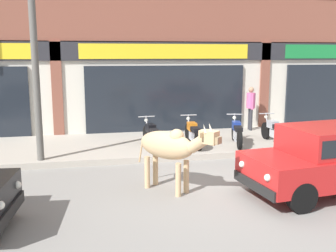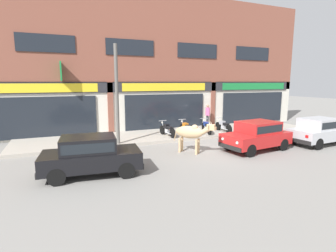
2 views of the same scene
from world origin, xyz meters
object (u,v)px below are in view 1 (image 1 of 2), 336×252
(motorcycle_0, at_px, (152,135))
(motorcycle_1, at_px, (193,133))
(cow, at_px, (170,146))
(motorcycle_3, at_px, (274,131))
(utility_pole, at_px, (35,63))
(car_1, at_px, (329,156))
(pedestrian, at_px, (251,104))
(motorcycle_2, at_px, (237,132))

(motorcycle_0, relative_size, motorcycle_1, 1.00)
(cow, bearing_deg, motorcycle_3, 38.29)
(motorcycle_1, xyz_separation_m, motorcycle_3, (2.61, -0.18, 0.00))
(motorcycle_3, xyz_separation_m, utility_pole, (-7.03, -0.60, 2.17))
(motorcycle_0, height_order, motorcycle_1, same)
(motorcycle_3, bearing_deg, utility_pole, -175.10)
(motorcycle_3, bearing_deg, cow, -141.71)
(car_1, height_order, motorcycle_0, car_1)
(motorcycle_3, bearing_deg, pedestrian, 86.18)
(car_1, xyz_separation_m, utility_pole, (-6.24, 3.41, 1.92))
(motorcycle_1, bearing_deg, motorcycle_3, -3.95)
(cow, bearing_deg, motorcycle_1, 66.87)
(car_1, relative_size, motorcycle_3, 2.07)
(motorcycle_0, xyz_separation_m, utility_pole, (-3.13, -0.76, 2.17))
(motorcycle_2, distance_m, motorcycle_3, 1.23)
(cow, height_order, motorcycle_3, cow)
(motorcycle_1, bearing_deg, cow, -113.13)
(pedestrian, bearing_deg, motorcycle_0, -153.04)
(motorcycle_3, height_order, utility_pole, utility_pole)
(cow, xyz_separation_m, motorcycle_1, (1.45, 3.38, -0.45))
(car_1, distance_m, motorcycle_1, 4.58)
(motorcycle_1, distance_m, pedestrian, 3.48)
(cow, height_order, utility_pole, utility_pole)
(pedestrian, bearing_deg, car_1, -98.49)
(pedestrian, bearing_deg, motorcycle_1, -143.58)
(motorcycle_0, bearing_deg, utility_pole, -166.30)
(motorcycle_1, height_order, pedestrian, pedestrian)
(cow, distance_m, motorcycle_2, 4.34)
(motorcycle_1, distance_m, utility_pole, 4.98)
(car_1, bearing_deg, cow, 166.16)
(motorcycle_1, bearing_deg, motorcycle_0, -179.10)
(pedestrian, bearing_deg, motorcycle_2, -122.65)
(motorcycle_1, relative_size, utility_pole, 0.35)
(cow, bearing_deg, motorcycle_2, 49.14)
(pedestrian, height_order, utility_pole, utility_pole)
(car_1, relative_size, motorcycle_2, 2.10)
(car_1, relative_size, pedestrian, 2.34)
(cow, xyz_separation_m, motorcycle_2, (2.83, 3.27, -0.45))
(motorcycle_1, bearing_deg, car_1, -66.40)
(cow, distance_m, motorcycle_0, 3.40)
(motorcycle_2, xyz_separation_m, pedestrian, (1.38, 2.15, 0.60))
(motorcycle_0, xyz_separation_m, motorcycle_2, (2.66, -0.09, 0.00))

